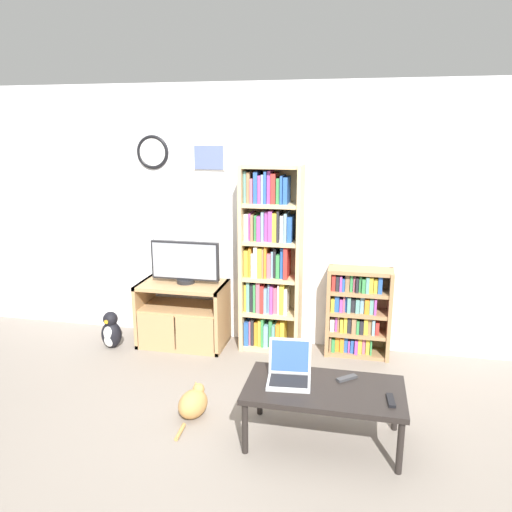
{
  "coord_description": "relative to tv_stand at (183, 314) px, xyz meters",
  "views": [
    {
      "loc": [
        0.8,
        -3.01,
        2.15
      ],
      "look_at": [
        -0.06,
        0.99,
        1.12
      ],
      "focal_mm": 35.0,
      "sensor_mm": 36.0,
      "label": 1
    }
  ],
  "objects": [
    {
      "name": "remote_near_laptop",
      "position": [
        1.99,
        -1.46,
        0.1
      ],
      "size": [
        0.06,
        0.16,
        0.02
      ],
      "rotation": [
        0.0,
        0.0,
        0.08
      ],
      "color": "black",
      "rests_on": "coffee_table"
    },
    {
      "name": "tv_stand",
      "position": [
        0.0,
        0.0,
        0.0
      ],
      "size": [
        0.88,
        0.5,
        0.65
      ],
      "color": "tan",
      "rests_on": "ground_plane"
    },
    {
      "name": "ground_plane",
      "position": [
        0.94,
        -1.51,
        -0.33
      ],
      "size": [
        18.0,
        18.0,
        0.0
      ],
      "primitive_type": "plane",
      "color": "gray"
    },
    {
      "name": "bookshelf_short",
      "position": [
        1.74,
        0.15,
        0.11
      ],
      "size": [
        0.61,
        0.28,
        0.87
      ],
      "color": "#9E754C",
      "rests_on": "ground_plane"
    },
    {
      "name": "remote_far_from_laptop",
      "position": [
        1.69,
        -1.21,
        0.1
      ],
      "size": [
        0.15,
        0.14,
        0.02
      ],
      "rotation": [
        0.0,
        0.0,
        2.28
      ],
      "color": "#38383A",
      "rests_on": "coffee_table"
    },
    {
      "name": "laptop",
      "position": [
        1.29,
        -1.3,
        0.16
      ],
      "size": [
        0.33,
        0.33,
        0.27
      ],
      "rotation": [
        0.0,
        0.0,
        0.09
      ],
      "color": "#B7BABC",
      "rests_on": "coffee_table"
    },
    {
      "name": "coffee_table",
      "position": [
        1.54,
        -1.36,
        0.05
      ],
      "size": [
        1.1,
        0.58,
        0.42
      ],
      "color": "black",
      "rests_on": "ground_plane"
    },
    {
      "name": "television",
      "position": [
        0.03,
        0.04,
        0.54
      ],
      "size": [
        0.7,
        0.18,
        0.43
      ],
      "color": "black",
      "rests_on": "tv_stand"
    },
    {
      "name": "cat",
      "position": [
        0.55,
        -1.26,
        -0.22
      ],
      "size": [
        0.28,
        0.49,
        0.26
      ],
      "rotation": [
        0.0,
        0.0,
        -0.34
      ],
      "color": "#B78447",
      "rests_on": "ground_plane"
    },
    {
      "name": "wall_back",
      "position": [
        0.93,
        0.32,
        0.98
      ],
      "size": [
        7.17,
        0.09,
        2.6
      ],
      "color": "silver",
      "rests_on": "ground_plane"
    },
    {
      "name": "penguin_figurine",
      "position": [
        -0.68,
        -0.24,
        -0.16
      ],
      "size": [
        0.21,
        0.18,
        0.38
      ],
      "color": "black",
      "rests_on": "ground_plane"
    },
    {
      "name": "bookshelf_tall",
      "position": [
        0.87,
        0.13,
        0.58
      ],
      "size": [
        0.59,
        0.32,
        1.84
      ],
      "color": "tan",
      "rests_on": "ground_plane"
    }
  ]
}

